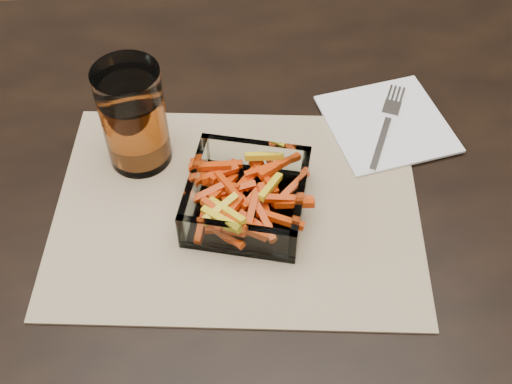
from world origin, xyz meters
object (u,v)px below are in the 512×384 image
dining_table (304,220)px  fork (387,123)px  tumbler (134,120)px  glass_bowl (247,198)px

dining_table → fork: 0.18m
tumbler → fork: size_ratio=0.90×
dining_table → glass_bowl: 0.15m
dining_table → glass_bowl: bearing=-153.7°
dining_table → tumbler: (-0.21, 0.07, 0.16)m
glass_bowl → tumbler: bearing=140.4°
glass_bowl → fork: bearing=30.4°
glass_bowl → fork: size_ratio=1.08×
fork → tumbler: bearing=-151.3°
glass_bowl → dining_table: bearing=26.3°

